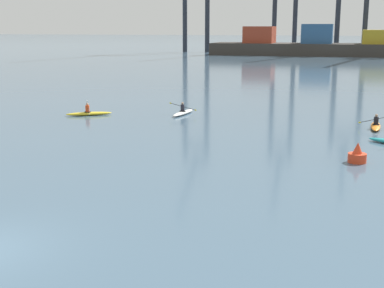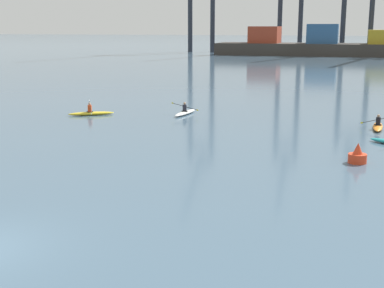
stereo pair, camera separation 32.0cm
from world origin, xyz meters
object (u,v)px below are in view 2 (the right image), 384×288
(channel_buoy, at_px, (358,156))
(kayak_white, at_px, (185,112))
(container_barge, at_px, (321,45))
(kayak_orange, at_px, (378,126))
(kayak_yellow, at_px, (91,113))

(channel_buoy, bearing_deg, kayak_white, 136.90)
(container_barge, distance_m, kayak_orange, 92.74)
(channel_buoy, relative_size, kayak_white, 0.29)
(kayak_orange, height_order, kayak_white, kayak_orange)
(channel_buoy, xyz_separation_m, kayak_white, (-12.50, 11.70, -0.19))
(channel_buoy, height_order, kayak_white, channel_buoy)
(kayak_yellow, bearing_deg, kayak_orange, 1.32)
(channel_buoy, distance_m, kayak_yellow, 21.34)
(kayak_orange, bearing_deg, kayak_yellow, -178.68)
(kayak_yellow, relative_size, kayak_white, 0.94)
(kayak_orange, relative_size, kayak_white, 0.99)
(kayak_yellow, xyz_separation_m, kayak_white, (6.69, 2.36, 0.00))
(container_barge, relative_size, channel_buoy, 48.48)
(kayak_orange, bearing_deg, channel_buoy, -97.59)
(container_barge, xyz_separation_m, channel_buoy, (7.95, -102.06, -1.95))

